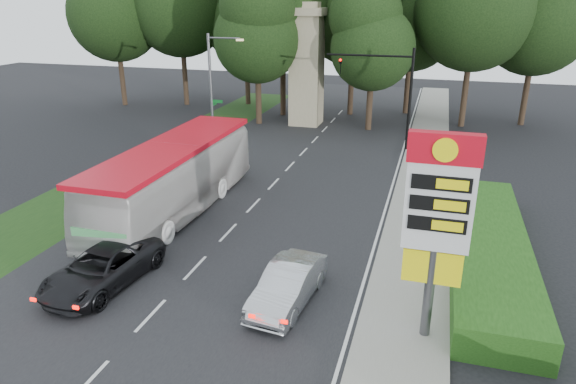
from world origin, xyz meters
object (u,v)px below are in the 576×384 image
(streetlight_signs, at_px, (213,84))
(transit_bus, at_px, (175,179))
(suv_charcoal, at_px, (103,268))
(monument, at_px, (307,64))
(gas_station_pylon, at_px, (438,212))
(sedan_silver, at_px, (288,285))
(traffic_signal_mast, at_px, (392,85))

(streetlight_signs, distance_m, transit_bus, 13.59)
(streetlight_signs, relative_size, suv_charcoal, 1.52)
(monument, xyz_separation_m, suv_charcoal, (-0.80, -28.11, -4.38))
(monument, distance_m, suv_charcoal, 28.46)
(gas_station_pylon, relative_size, sedan_silver, 1.54)
(streetlight_signs, bearing_deg, traffic_signal_mast, 8.92)
(streetlight_signs, bearing_deg, transit_bus, -74.84)
(suv_charcoal, bearing_deg, monument, 94.81)
(gas_station_pylon, bearing_deg, traffic_signal_mast, 99.09)
(transit_bus, bearing_deg, streetlight_signs, 106.06)
(traffic_signal_mast, height_order, sedan_silver, traffic_signal_mast)
(streetlight_signs, xyz_separation_m, transit_bus, (3.49, -12.87, -2.64))
(streetlight_signs, distance_m, sedan_silver, 22.74)
(transit_bus, bearing_deg, gas_station_pylon, -28.46)
(traffic_signal_mast, height_order, suv_charcoal, traffic_signal_mast)
(gas_station_pylon, height_order, traffic_signal_mast, traffic_signal_mast)
(streetlight_signs, distance_m, suv_charcoal, 20.89)
(traffic_signal_mast, relative_size, transit_bus, 0.56)
(gas_station_pylon, xyz_separation_m, streetlight_signs, (-16.19, 20.01, -0.01))
(monument, distance_m, sedan_silver, 28.42)
(traffic_signal_mast, xyz_separation_m, streetlight_signs, (-12.67, -1.99, -0.23))
(monument, bearing_deg, transit_bus, -94.11)
(traffic_signal_mast, bearing_deg, gas_station_pylon, -80.91)
(traffic_signal_mast, distance_m, streetlight_signs, 12.83)
(sedan_silver, bearing_deg, transit_bus, 146.64)
(transit_bus, bearing_deg, traffic_signal_mast, 59.19)
(transit_bus, bearing_deg, monument, 86.79)
(streetlight_signs, height_order, transit_bus, streetlight_signs)
(transit_bus, relative_size, sedan_silver, 2.89)
(traffic_signal_mast, xyz_separation_m, suv_charcoal, (-8.48, -22.11, -3.94))
(monument, bearing_deg, sedan_silver, -76.91)
(gas_station_pylon, xyz_separation_m, monument, (-11.20, 28.01, 0.66))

